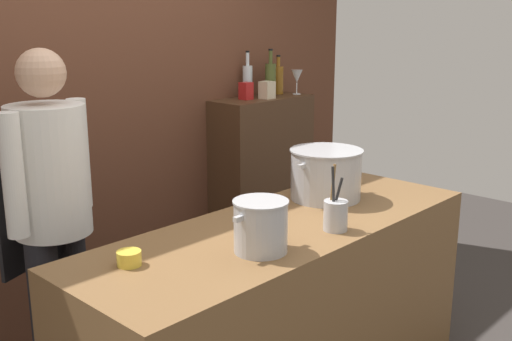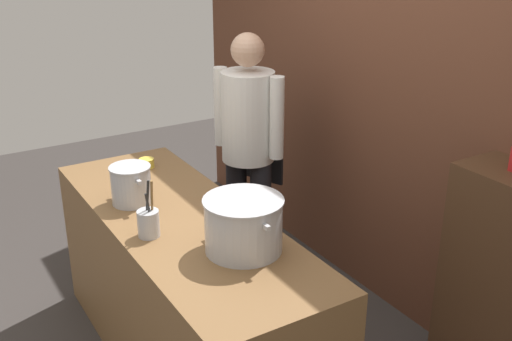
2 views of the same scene
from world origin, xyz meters
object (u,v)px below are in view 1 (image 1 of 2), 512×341
(chef, at_px, (52,206))
(butter_jar, at_px, (129,258))
(stockpot_large, at_px, (326,174))
(wine_bottle_olive, at_px, (271,79))
(wine_glass_wide, at_px, (297,77))
(wine_bottle_amber, at_px, (278,79))
(wine_bottle_clear, at_px, (248,80))
(spice_tin_red, at_px, (246,91))
(spice_tin_cream, at_px, (267,90))
(utensil_crock, at_px, (335,214))
(stockpot_small, at_px, (261,226))

(chef, height_order, butter_jar, chef)
(stockpot_large, relative_size, wine_bottle_olive, 1.28)
(stockpot_large, xyz_separation_m, wine_glass_wide, (1.02, 1.04, 0.34))
(chef, xyz_separation_m, wine_bottle_amber, (2.05, 0.46, 0.39))
(butter_jar, bearing_deg, wine_bottle_clear, 32.58)
(spice_tin_red, distance_m, spice_tin_cream, 0.15)
(butter_jar, height_order, wine_glass_wide, wine_glass_wide)
(utensil_crock, distance_m, spice_tin_cream, 1.73)
(stockpot_large, height_order, wine_bottle_olive, wine_bottle_olive)
(stockpot_large, distance_m, stockpot_small, 0.78)
(wine_glass_wide, bearing_deg, wine_bottle_amber, 125.30)
(wine_glass_wide, bearing_deg, chef, -170.62)
(chef, distance_m, wine_glass_wide, 2.20)
(wine_bottle_olive, relative_size, wine_bottle_clear, 1.03)
(butter_jar, height_order, wine_bottle_olive, wine_bottle_olive)
(chef, height_order, spice_tin_cream, chef)
(stockpot_small, relative_size, wine_bottle_olive, 0.85)
(wine_glass_wide, bearing_deg, wine_bottle_clear, 159.23)
(stockpot_large, xyz_separation_m, wine_bottle_clear, (0.65, 1.18, 0.34))
(spice_tin_cream, bearing_deg, wine_glass_wide, 1.19)
(butter_jar, bearing_deg, spice_tin_red, 32.23)
(chef, height_order, stockpot_large, chef)
(wine_bottle_olive, bearing_deg, stockpot_large, -126.11)
(stockpot_small, height_order, butter_jar, stockpot_small)
(chef, distance_m, utensil_crock, 1.26)
(stockpot_small, height_order, spice_tin_cream, spice_tin_cream)
(utensil_crock, xyz_separation_m, wine_glass_wide, (1.37, 1.35, 0.40))
(stockpot_small, xyz_separation_m, wine_bottle_amber, (1.69, 1.40, 0.35))
(stockpot_small, relative_size, wine_glass_wide, 1.60)
(wine_bottle_olive, bearing_deg, spice_tin_red, 177.14)
(wine_glass_wide, distance_m, spice_tin_red, 0.46)
(wine_bottle_amber, relative_size, spice_tin_cream, 2.37)
(chef, relative_size, stockpot_small, 5.91)
(wine_bottle_clear, bearing_deg, stockpot_large, -119.08)
(wine_glass_wide, bearing_deg, utensil_crock, -135.30)
(chef, distance_m, wine_bottle_clear, 1.87)
(utensil_crock, height_order, spice_tin_cream, spice_tin_cream)
(wine_bottle_amber, bearing_deg, wine_glass_wide, -54.70)
(butter_jar, xyz_separation_m, spice_tin_red, (1.74, 1.10, 0.37))
(wine_bottle_amber, distance_m, wine_glass_wide, 0.14)
(wine_glass_wide, bearing_deg, spice_tin_red, 171.82)
(utensil_crock, bearing_deg, wine_bottle_clear, 56.09)
(stockpot_small, height_order, wine_bottle_olive, wine_bottle_olive)
(utensil_crock, bearing_deg, wine_glass_wide, 44.70)
(stockpot_small, bearing_deg, wine_bottle_clear, 45.55)
(wine_bottle_olive, distance_m, wine_bottle_clear, 0.17)
(wine_bottle_amber, bearing_deg, utensil_crock, -131.41)
(chef, height_order, spice_tin_red, chef)
(chef, relative_size, spice_tin_cream, 14.16)
(chef, bearing_deg, spice_tin_cream, 167.70)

